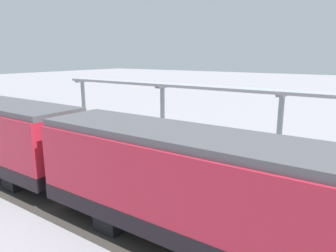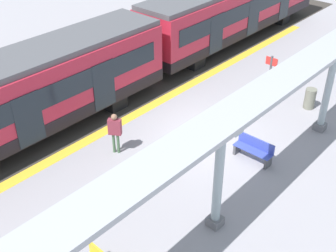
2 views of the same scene
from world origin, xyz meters
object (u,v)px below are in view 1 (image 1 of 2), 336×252
canopy_pillar_fourth (84,105)px  trash_bin (135,138)px  passenger_waiting_near_edge (226,175)px  canopy_pillar_second (279,130)px  bench_near_end (204,150)px  platform_info_sign (124,131)px  train_near_carriage (257,206)px  canopy_pillar_third (163,115)px

canopy_pillar_fourth → trash_bin: (-1.17, -6.06, -1.43)m
canopy_pillar_fourth → passenger_waiting_near_edge: canopy_pillar_fourth is taller
canopy_pillar_second → bench_near_end: canopy_pillar_second is taller
bench_near_end → platform_info_sign: 4.69m
canopy_pillar_fourth → bench_near_end: bearing=-95.0°
canopy_pillar_fourth → passenger_waiting_near_edge: size_ratio=2.20×
train_near_carriage → passenger_waiting_near_edge: train_near_carriage is taller
bench_near_end → trash_bin: (-0.21, 4.86, 0.02)m
passenger_waiting_near_edge → train_near_carriage: bearing=-145.3°
train_near_carriage → canopy_pillar_fourth: bearing=62.9°
canopy_pillar_second → trash_bin: size_ratio=4.01×
bench_near_end → platform_info_sign: (-1.94, 4.17, 0.89)m
trash_bin → passenger_waiting_near_edge: bearing=-116.1°
bench_near_end → trash_bin: size_ratio=1.61×
train_near_carriage → bench_near_end: size_ratio=9.38×
canopy_pillar_third → trash_bin: canopy_pillar_third is taller
canopy_pillar_second → trash_bin: 8.73m
canopy_pillar_third → bench_near_end: (-0.96, -3.53, -1.45)m
train_near_carriage → canopy_pillar_second: (8.34, 1.69, 0.06)m
trash_bin → platform_info_sign: platform_info_sign is taller
canopy_pillar_fourth → trash_bin: bearing=-100.9°
canopy_pillar_third → canopy_pillar_fourth: 7.39m
train_near_carriage → passenger_waiting_near_edge: size_ratio=8.32×
platform_info_sign → passenger_waiting_near_edge: platform_info_sign is taller
canopy_pillar_fourth → platform_info_sign: size_ratio=1.70×
canopy_pillar_second → passenger_waiting_near_edge: size_ratio=2.20×
train_near_carriage → trash_bin: (7.18, 10.23, -1.37)m
canopy_pillar_second → platform_info_sign: size_ratio=1.70×
passenger_waiting_near_edge → platform_info_sign: bearing=73.4°
train_near_carriage → canopy_pillar_third: bearing=46.8°
canopy_pillar_second → platform_info_sign: canopy_pillar_second is taller
train_near_carriage → canopy_pillar_fourth: size_ratio=3.77×
train_near_carriage → trash_bin: size_ratio=15.14×
canopy_pillar_fourth → passenger_waiting_near_edge: 14.94m
canopy_pillar_third → train_near_carriage: bearing=-133.2°
trash_bin → canopy_pillar_third: bearing=-48.8°
trash_bin → passenger_waiting_near_edge: size_ratio=0.55×
train_near_carriage → platform_info_sign: train_near_carriage is taller
train_near_carriage → bench_near_end: (7.38, 5.36, -1.39)m
train_near_carriage → canopy_pillar_third: canopy_pillar_third is taller
bench_near_end → canopy_pillar_third: bearing=74.8°
canopy_pillar_third → passenger_waiting_near_edge: size_ratio=2.20×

